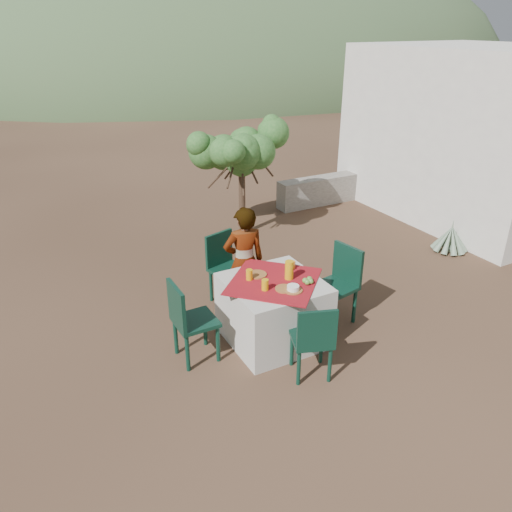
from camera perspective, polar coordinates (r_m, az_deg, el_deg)
The scene contains 24 objects.
ground at distance 6.17m, azimuth 0.44°, elevation -7.93°, with size 160.00×160.00×0.00m, color #332317.
table at distance 5.74m, azimuth 1.99°, elevation -6.21°, with size 1.30×1.30×0.76m.
chair_far at distance 6.50m, azimuth -3.56°, elevation -0.94°, with size 0.53×0.53×0.92m.
chair_near at distance 5.12m, azimuth 6.59°, elevation -9.37°, with size 0.51×0.51×0.87m.
chair_left at distance 5.37m, azimuth -7.77°, elevation -7.10°, with size 0.44×0.44×0.94m.
chair_right at distance 6.12m, azimuth 9.56°, elevation -2.80°, with size 0.52×0.52×0.96m.
person at distance 6.11m, azimuth -1.37°, elevation -0.67°, with size 0.52×0.34×1.41m, color #8C6651.
shrub_tree at distance 8.40m, azimuth -1.48°, elevation 11.43°, with size 1.47×1.45×1.73m.
agave at distance 8.61m, azimuth 21.33°, elevation 1.83°, with size 0.57×0.57×0.61m.
guesthouse at distance 10.43m, azimuth 24.07°, elevation 12.78°, with size 3.20×4.20×3.00m, color white.
stone_wall at distance 10.46m, azimuth 9.05°, elevation 7.69°, with size 2.60×0.35×0.55m, color gray.
hill_near_right at distance 43.17m, azimuth -8.89°, elevation 20.50°, with size 48.00×48.00×20.00m, color #314A2A.
hill_far_right at distance 59.11m, azimuth 3.33°, elevation 21.95°, with size 36.00×36.00×14.00m, color slate.
plate_far at distance 5.67m, azimuth 0.11°, elevation -2.12°, with size 0.23×0.23×0.01m, color brown.
plate_near at distance 5.38m, azimuth 3.27°, elevation -3.76°, with size 0.20×0.20×0.01m, color brown.
glass_far at distance 5.55m, azimuth -0.77°, elevation -2.15°, with size 0.08×0.08×0.12m, color #E2A10E.
glass_near at distance 5.34m, azimuth 1.04°, elevation -3.31°, with size 0.08×0.08×0.12m, color #E2A10E.
juice_pitcher at distance 5.56m, azimuth 3.82°, elevation -1.60°, with size 0.10×0.10×0.22m, color #E2A10E.
bowl_plate at distance 5.36m, azimuth 4.25°, elevation -3.92°, with size 0.21×0.21×0.01m, color brown.
white_bowl at distance 5.35m, azimuth 4.26°, elevation -3.63°, with size 0.13×0.13×0.05m, color white.
jar_left at distance 5.83m, azimuth 4.26°, elevation -0.99°, with size 0.05×0.05×0.09m, color orange.
jar_right at distance 5.85m, azimuth 3.91°, elevation -0.90°, with size 0.05×0.05×0.08m, color orange.
napkin_holder at distance 5.74m, azimuth 3.75°, elevation -1.35°, with size 0.08×0.04×0.10m, color white.
fruit_cluster at distance 5.51m, azimuth 5.97°, elevation -2.83°, with size 0.12×0.12×0.06m.
Camera 1 is at (-2.46, -4.54, 3.38)m, focal length 35.00 mm.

